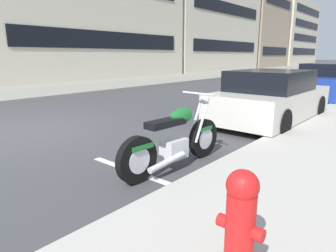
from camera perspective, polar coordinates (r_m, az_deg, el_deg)
name	(u,v)px	position (r m, az deg, el deg)	size (l,w,h in m)	color
ground_plane	(23,132)	(7.53, -26.08, -1.08)	(260.00, 260.00, 0.00)	#3D3D3F
sidewalk_far_curb	(155,80)	(20.28, -2.49, 8.78)	(120.00, 5.00, 0.14)	gray
parking_stall_stripe	(143,175)	(4.42, -4.92, -9.29)	(0.12, 2.20, 0.01)	silver
parked_motorcycle	(175,141)	(4.54, 1.38, -2.87)	(2.16, 0.62, 1.13)	black
parked_car_far_down_curb	(271,98)	(8.13, 19.24, 5.13)	(4.08, 1.84, 1.34)	beige
parked_car_at_intersection	(329,82)	(13.49, 28.49, 7.39)	(4.39, 2.06, 1.40)	navy
fire_hydrant	(241,217)	(2.33, 13.80, -16.67)	(0.24, 0.36, 0.78)	red
townhouse_corner_block	(194,16)	(35.50, 5.04, 20.31)	(14.93, 8.94, 11.98)	beige
townhouse_behind_pole	(245,31)	(46.99, 14.51, 17.22)	(10.16, 9.62, 10.31)	tan
townhouse_far_uphill	(283,35)	(59.16, 21.16, 16.08)	(14.70, 8.21, 10.67)	beige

